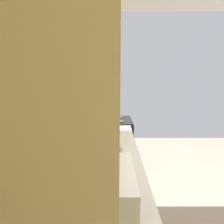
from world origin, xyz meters
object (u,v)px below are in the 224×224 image
at_px(microwave, 108,189).
at_px(kettle, 117,154).
at_px(bowl, 116,148).
at_px(oven_range, 113,144).

xyz_separation_m(microwave, kettle, (0.61, -0.08, -0.05)).
height_order(microwave, bowl, microwave).
bearing_deg(bowl, microwave, 174.90).
relative_size(microwave, kettle, 2.72).
distance_m(oven_range, kettle, 1.57).
bearing_deg(oven_range, kettle, -179.07).
bearing_deg(kettle, bowl, 0.00).
bearing_deg(microwave, kettle, -7.31).
distance_m(microwave, bowl, 0.88).
xyz_separation_m(microwave, bowl, (0.87, -0.08, -0.11)).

